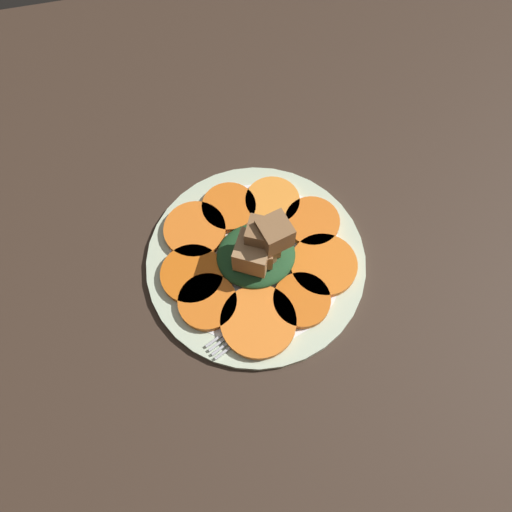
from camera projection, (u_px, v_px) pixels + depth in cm
name	position (u px, v px, depth cm)	size (l,w,h in cm)	color
table_slab	(256.00, 265.00, 71.69)	(120.00, 120.00, 2.00)	#38281E
plate	(256.00, 261.00, 70.31)	(30.81, 30.81, 1.05)	beige
carrot_slice_0	(229.00, 207.00, 72.61)	(7.90, 7.90, 1.07)	orange
carrot_slice_1	(195.00, 230.00, 71.07)	(8.86, 8.86, 1.07)	orange
carrot_slice_2	(192.00, 274.00, 68.25)	(8.65, 8.65, 1.07)	#D56013
carrot_slice_3	(208.00, 302.00, 66.60)	(7.92, 7.92, 1.07)	orange
carrot_slice_4	(258.00, 321.00, 65.47)	(10.06, 10.06, 1.07)	orange
carrot_slice_5	(302.00, 300.00, 66.70)	(7.72, 7.72, 1.07)	orange
carrot_slice_6	(324.00, 265.00, 68.82)	(9.26, 9.26, 1.07)	orange
carrot_slice_7	(312.00, 222.00, 71.61)	(7.91, 7.91, 1.07)	orange
carrot_slice_8	(272.00, 201.00, 73.01)	(7.97, 7.97, 1.07)	orange
center_pile	(259.00, 251.00, 66.39)	(10.94, 9.84, 10.13)	#1E4723
fork	(266.00, 312.00, 66.37)	(18.06, 9.51, 0.40)	#B2B2B7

